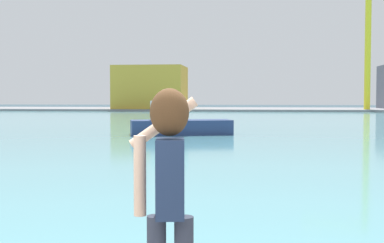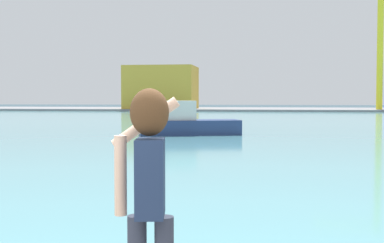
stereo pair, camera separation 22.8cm
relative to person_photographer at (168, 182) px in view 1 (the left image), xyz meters
The scene contains 7 objects.
ground_plane 49.08m from the person_photographer, 90.89° to the left, with size 220.00×220.00×0.00m, color #334751.
harbor_water 51.08m from the person_photographer, 90.86° to the left, with size 140.00×100.00×0.02m, color #599EA8.
far_shore_dock 91.06m from the person_photographer, 90.48° to the left, with size 140.00×20.00×0.35m, color gray.
person_photographer is the anchor object (origin of this frame).
boat_moored 28.43m from the person_photographer, 98.08° to the left, with size 6.62×3.81×2.13m.
warehouse_left 88.21m from the person_photographer, 101.34° to the left, with size 12.20×9.85×7.57m, color gold.
port_crane 87.30m from the person_photographer, 77.52° to the left, with size 10.92×2.40×20.00m.
Camera 1 is at (1.35, -2.63, 2.36)m, focal length 47.75 mm.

